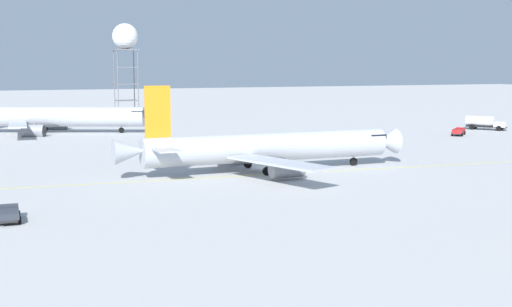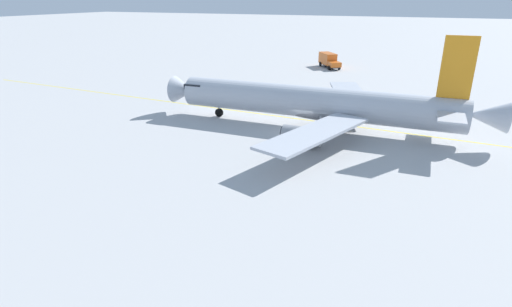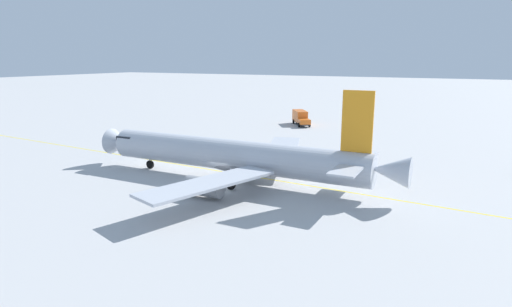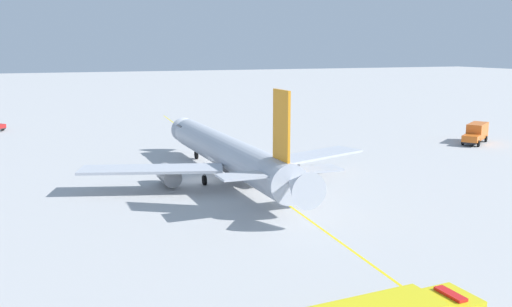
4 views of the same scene
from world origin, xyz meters
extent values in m
plane|color=#B2B2B2|center=(0.00, 0.00, 0.00)|extent=(600.00, 600.00, 0.00)
cylinder|color=#B2B7C1|center=(-2.81, 0.83, 3.15)|extent=(4.14, 33.60, 3.73)
cone|color=#B2B7C1|center=(-2.59, -17.14, 3.15)|extent=(3.58, 3.04, 3.55)
cone|color=#B2B7C1|center=(-3.03, 19.11, 3.45)|extent=(3.22, 4.04, 3.17)
cube|color=black|center=(-2.61, -14.94, 3.99)|extent=(3.20, 2.44, 0.70)
ellipsoid|color=slate|center=(-2.83, 2.51, 2.12)|extent=(3.51, 12.12, 2.05)
cube|color=orange|center=(-2.99, 15.60, 8.18)|extent=(0.28, 3.20, 6.33)
cube|color=#B2B7C1|center=(0.32, 15.64, 3.90)|extent=(5.15, 2.66, 0.20)
cube|color=#B2B7C1|center=(-6.29, 15.56, 3.90)|extent=(5.15, 2.66, 0.20)
cube|color=#B2B7C1|center=(6.42, 3.58, 2.50)|extent=(15.30, 8.26, 0.28)
cube|color=#B2B7C1|center=(-12.10, 3.35, 2.50)|extent=(15.27, 8.57, 0.28)
cylinder|color=gray|center=(4.23, 1.59, 1.24)|extent=(2.06, 4.14, 2.01)
cylinder|color=black|center=(4.26, -0.52, 1.24)|extent=(1.71, 0.17, 1.71)
cylinder|color=gray|center=(-9.86, 1.42, 1.24)|extent=(2.06, 4.14, 2.01)
cylinder|color=black|center=(-9.83, -0.69, 1.24)|extent=(1.71, 0.17, 1.71)
cylinder|color=#9EA0A5|center=(-2.65, -11.92, 1.52)|extent=(0.20, 0.20, 1.95)
cylinder|color=black|center=(-2.65, -11.92, 0.55)|extent=(0.31, 1.10, 1.10)
cylinder|color=#9EA0A5|center=(0.44, 2.55, 1.52)|extent=(0.20, 0.20, 1.95)
cylinder|color=black|center=(0.44, 2.55, 0.55)|extent=(0.31, 1.10, 1.10)
cylinder|color=#9EA0A5|center=(-6.09, 2.47, 1.52)|extent=(0.20, 0.20, 1.95)
cylinder|color=black|center=(-6.09, 2.47, 0.55)|extent=(0.31, 1.10, 1.10)
cube|color=#232326|center=(-47.13, -7.77, 0.60)|extent=(7.73, 6.24, 0.20)
cube|color=orange|center=(-44.81, -6.14, 1.20)|extent=(3.30, 3.28, 1.00)
cube|color=black|center=(-43.91, -5.51, 1.35)|extent=(1.19, 1.64, 0.56)
cube|color=orange|center=(-48.19, -8.51, 1.90)|extent=(5.80, 5.04, 2.40)
cylinder|color=black|center=(-45.48, -5.20, 0.50)|extent=(0.98, 0.80, 1.00)
cylinder|color=black|center=(-44.15, -7.10, 0.50)|extent=(0.98, 0.80, 1.00)
cylinder|color=black|center=(-49.90, -8.30, 0.50)|extent=(0.98, 0.80, 1.00)
cylinder|color=black|center=(-48.57, -10.20, 0.50)|extent=(0.98, 0.80, 1.00)
cube|color=yellow|center=(-5.26, 5.88, 0.00)|extent=(7.80, 135.75, 0.01)
camera|label=1|loc=(-84.69, 34.82, 13.96)|focal=47.97mm
camera|label=2|loc=(43.44, 13.06, 14.99)|focal=28.52mm
camera|label=3|loc=(39.56, 26.11, 14.49)|focal=29.66mm
camera|label=4|loc=(17.08, 60.28, 14.98)|focal=38.99mm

